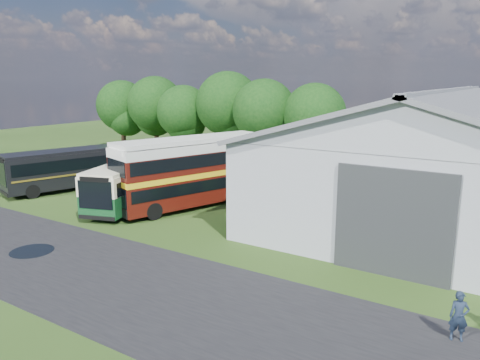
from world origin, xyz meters
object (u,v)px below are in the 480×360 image
Objects in this scene: bus_dark_single at (79,167)px; bus_green_single at (138,180)px; storage_shed at (445,152)px; visitor_a at (459,317)px; bus_maroon_double at (193,172)px.

bus_green_single is at bearing 11.02° from bus_dark_single.
storage_shed reaches higher than visitor_a.
bus_green_single is 6.59× the size of visitor_a.
storage_shed is at bearing 33.83° from bus_dark_single.
bus_green_single is 0.96× the size of bus_dark_single.
bus_maroon_double is at bearing -153.87° from storage_shed.
bus_dark_single is at bearing 146.65° from visitor_a.
bus_dark_single is (-26.34, -7.94, -2.44)m from storage_shed.
bus_maroon_double is (-15.01, -7.36, -1.75)m from storage_shed.
bus_dark_single reaches higher than bus_green_single.
bus_maroon_double is at bearing 0.44° from bus_green_single.
bus_dark_single is (-7.35, 0.78, 0.06)m from bus_green_single.
bus_maroon_double reaches higher than visitor_a.
bus_dark_single is at bearing 155.57° from bus_green_single.
bus_maroon_double is 20.53m from visitor_a.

